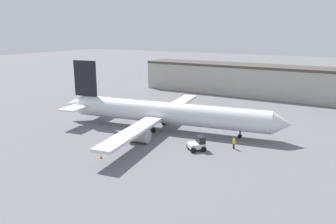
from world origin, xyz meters
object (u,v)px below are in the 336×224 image
at_px(airplane, 163,113).
at_px(baggage_tug, 198,144).
at_px(ground_crew_worker, 234,143).
at_px(safety_cone_near, 101,157).
at_px(belt_loader_truck, 142,135).

xyz_separation_m(airplane, baggage_tug, (10.34, -6.70, -2.15)).
xyz_separation_m(ground_crew_worker, baggage_tug, (-4.65, -3.36, 0.05)).
bearing_deg(airplane, safety_cone_near, -100.10).
bearing_deg(ground_crew_worker, safety_cone_near, 19.23).
height_order(airplane, belt_loader_truck, airplane).
bearing_deg(airplane, belt_loader_truck, -97.11).
xyz_separation_m(airplane, safety_cone_near, (-0.27, -16.83, -2.90)).
height_order(airplane, baggage_tug, airplane).
relative_size(ground_crew_worker, belt_loader_truck, 0.60).
bearing_deg(baggage_tug, belt_loader_truck, 136.81).
height_order(ground_crew_worker, belt_loader_truck, belt_loader_truck).
bearing_deg(airplane, baggage_tug, -42.10).
relative_size(baggage_tug, belt_loader_truck, 1.08).
distance_m(airplane, belt_loader_truck, 7.53).
xyz_separation_m(airplane, ground_crew_worker, (14.98, -3.34, -2.20)).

